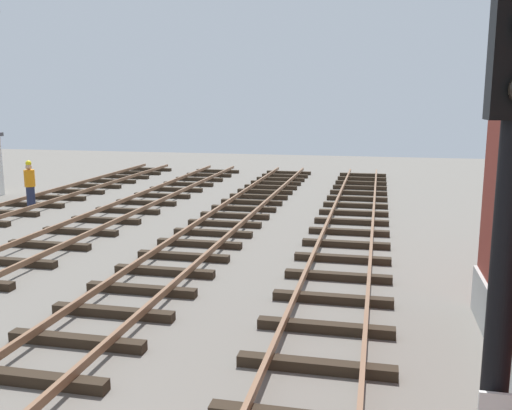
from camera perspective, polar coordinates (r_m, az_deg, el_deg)
signal_mast at (r=3.94m, az=23.88°, el=-4.06°), size 0.36×0.40×5.16m
track_worker_foreground at (r=23.68m, az=-21.78°, el=1.93°), size 0.40×0.40×1.87m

